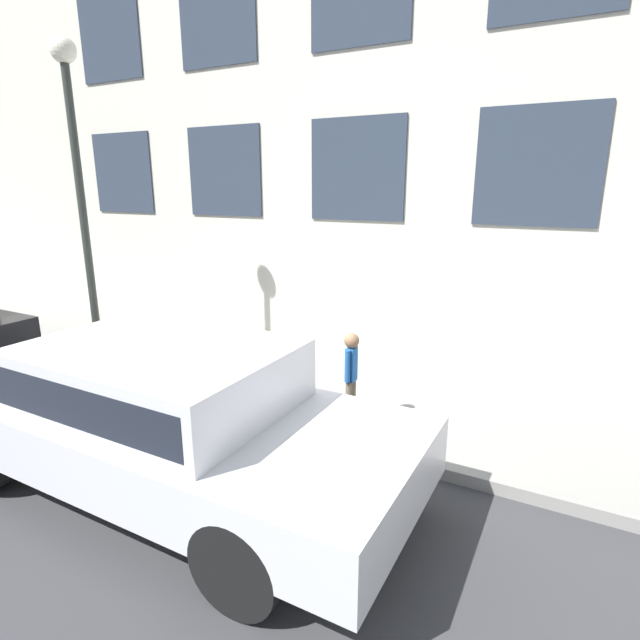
# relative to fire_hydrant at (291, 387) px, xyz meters

# --- Properties ---
(ground_plane) EXTENTS (80.00, 80.00, 0.00)m
(ground_plane) POSITION_rel_fire_hydrant_xyz_m (-0.38, 0.31, -0.49)
(ground_plane) COLOR #38383A
(sidewalk) EXTENTS (2.99, 60.00, 0.14)m
(sidewalk) POSITION_rel_fire_hydrant_xyz_m (1.12, 0.31, -0.42)
(sidewalk) COLOR gray
(sidewalk) RESTS_ON ground_plane
(building_facade) EXTENTS (0.33, 40.00, 8.29)m
(building_facade) POSITION_rel_fire_hydrant_xyz_m (2.76, 0.31, 3.66)
(building_facade) COLOR beige
(building_facade) RESTS_ON ground_plane
(fire_hydrant) EXTENTS (0.31, 0.43, 0.70)m
(fire_hydrant) POSITION_rel_fire_hydrant_xyz_m (0.00, 0.00, 0.00)
(fire_hydrant) COLOR #2D7260
(fire_hydrant) RESTS_ON sidewalk
(person) EXTENTS (0.28, 0.18, 1.15)m
(person) POSITION_rel_fire_hydrant_xyz_m (0.12, -0.78, 0.34)
(person) COLOR #726651
(person) RESTS_ON sidewalk
(parked_car_silver_near) EXTENTS (2.02, 5.11, 1.51)m
(parked_car_silver_near) POSITION_rel_fire_hydrant_xyz_m (-1.78, 0.37, 0.37)
(parked_car_silver_near) COLOR black
(parked_car_silver_near) RESTS_ON ground_plane
(street_lamp) EXTENTS (0.36, 0.36, 4.85)m
(street_lamp) POSITION_rel_fire_hydrant_xyz_m (0.09, 3.72, 2.69)
(street_lamp) COLOR #2D332D
(street_lamp) RESTS_ON sidewalk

